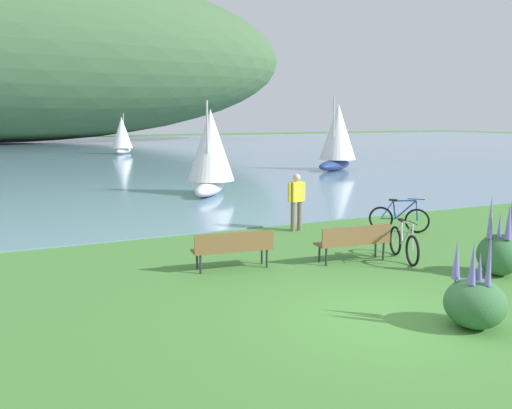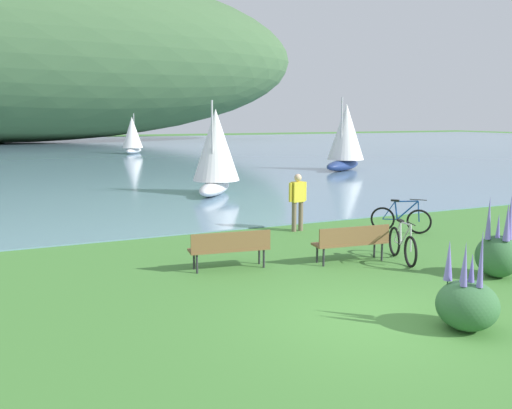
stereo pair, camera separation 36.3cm
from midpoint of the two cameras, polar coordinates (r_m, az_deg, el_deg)
ground_plane at (r=9.69m, az=11.98°, el=-11.48°), size 200.00×200.00×0.00m
bay_water at (r=55.30m, az=-20.21°, el=5.04°), size 180.00×80.00×0.04m
park_bench_near_camera at (r=12.24m, az=-3.24°, el=-4.39°), size 1.85×0.70×0.88m
park_bench_further_along at (r=13.04m, az=9.31°, el=-3.66°), size 1.84×0.65×0.88m
bicycle_leaning_near_bench at (r=16.77m, az=13.99°, el=-1.41°), size 1.24×1.35×1.01m
bicycle_beside_path at (r=13.44m, az=14.30°, el=-3.98°), size 0.63×1.69×1.01m
person_at_shoreline at (r=16.34m, az=3.58°, el=0.64°), size 0.61×0.25×1.71m
echium_bush_closest_to_camera at (r=9.56m, az=20.71°, el=-9.37°), size 0.98×0.98×1.68m
echium_bush_beside_closest at (r=12.82m, az=23.17°, el=-4.60°), size 0.92×0.92×1.79m
sailboat_nearest_to_shore at (r=23.89m, az=-5.17°, el=5.58°), size 2.98×3.35×4.02m
sailboat_mid_bay at (r=51.68m, az=-13.90°, el=7.01°), size 2.62×3.09×3.65m
sailboat_toward_hillside at (r=35.18m, az=8.16°, el=7.02°), size 3.87×3.20×4.53m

